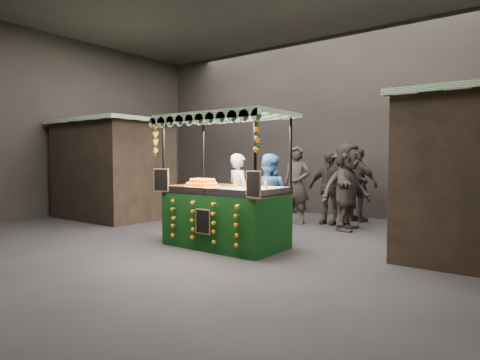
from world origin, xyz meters
The scene contains 14 objects.
ground centered at (0.00, 0.00, 0.00)m, with size 12.00×12.00×0.00m, color black.
market_hall centered at (0.00, 0.00, 3.38)m, with size 12.10×10.10×5.05m.
neighbour_stall_left centered at (-4.40, 1.00, 1.31)m, with size 3.00×2.20×2.60m.
juice_stall centered at (0.31, -0.04, 0.73)m, with size 2.43×1.43×2.36m.
vendor_grey centered at (-0.18, 1.02, 0.84)m, with size 0.72×0.61×1.68m.
vendor_blue centered at (0.61, 0.93, 0.83)m, with size 0.89×0.73×1.67m.
shopper_0 centered at (0.05, 3.04, 0.94)m, with size 0.74×0.53×1.88m.
shopper_1 centered at (3.72, 2.96, 0.88)m, with size 0.96×0.82×1.76m.
shopper_2 centered at (1.16, 4.20, 0.93)m, with size 1.17×0.75×1.85m.
shopper_3 centered at (1.29, 3.08, 0.93)m, with size 1.28×1.37×1.85m.
shopper_4 centered at (-4.50, 3.11, 0.83)m, with size 0.86×0.60×1.67m.
shopper_5 centered at (1.39, 2.93, 0.97)m, with size 0.82×1.86×1.94m.
shopper_6 centered at (-0.97, 4.60, 0.81)m, with size 0.39×0.59×1.62m.
shopper_7 centered at (0.73, 3.42, 0.88)m, with size 1.04×0.46×1.75m.
Camera 1 is at (4.83, -5.60, 1.57)m, focal length 30.19 mm.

